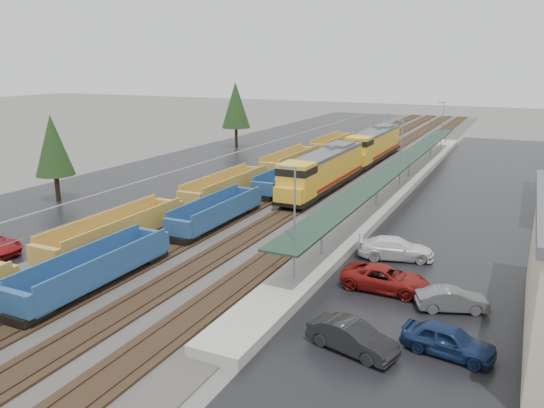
# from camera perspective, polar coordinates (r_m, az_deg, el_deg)

# --- Properties ---
(ballast_strip) EXTENTS (20.00, 160.00, 0.08)m
(ballast_strip) POSITION_cam_1_polar(r_m,az_deg,el_deg) (73.85, 7.98, 3.87)
(ballast_strip) COLOR #302D2B
(ballast_strip) RESTS_ON ground
(trackbed) EXTENTS (14.60, 160.00, 0.22)m
(trackbed) POSITION_cam_1_polar(r_m,az_deg,el_deg) (73.82, 7.98, 3.96)
(trackbed) COLOR black
(trackbed) RESTS_ON ground
(west_parking_lot) EXTENTS (10.00, 160.00, 0.02)m
(west_parking_lot) POSITION_cam_1_polar(r_m,az_deg,el_deg) (79.61, -2.37, 4.78)
(west_parking_lot) COLOR black
(west_parking_lot) RESTS_ON ground
(west_road) EXTENTS (9.00, 160.00, 0.02)m
(west_road) POSITION_cam_1_polar(r_m,az_deg,el_deg) (84.72, -8.37, 5.26)
(west_road) COLOR black
(west_road) RESTS_ON ground
(east_commuter_lot) EXTENTS (16.00, 100.00, 0.02)m
(east_commuter_lot) POSITION_cam_1_polar(r_m,az_deg,el_deg) (60.81, 22.22, 0.45)
(east_commuter_lot) COLOR black
(east_commuter_lot) RESTS_ON ground
(station_platform) EXTENTS (3.00, 80.00, 8.00)m
(station_platform) POSITION_cam_1_polar(r_m,az_deg,el_deg) (61.86, 13.51, 2.09)
(station_platform) COLOR #9E9B93
(station_platform) RESTS_ON ground
(chainlink_fence) EXTENTS (0.08, 160.04, 2.02)m
(chainlink_fence) POSITION_cam_1_polar(r_m,az_deg,el_deg) (75.54, 0.76, 5.47)
(chainlink_fence) COLOR gray
(chainlink_fence) RESTS_ON ground
(tree_west_near) EXTENTS (3.96, 3.96, 9.00)m
(tree_west_near) POSITION_cam_1_polar(r_m,az_deg,el_deg) (59.42, -22.50, 5.84)
(tree_west_near) COLOR #332316
(tree_west_near) RESTS_ON ground
(tree_west_far) EXTENTS (4.84, 4.84, 11.00)m
(tree_west_far) POSITION_cam_1_polar(r_m,az_deg,el_deg) (91.25, -3.92, 10.57)
(tree_west_far) COLOR #332316
(tree_west_far) RESTS_ON ground
(locomotive_lead) EXTENTS (3.15, 20.78, 4.70)m
(locomotive_lead) POSITION_cam_1_polar(r_m,az_deg,el_deg) (59.00, 5.46, 3.57)
(locomotive_lead) COLOR black
(locomotive_lead) RESTS_ON ground
(locomotive_trail) EXTENTS (3.15, 20.78, 4.70)m
(locomotive_trail) POSITION_cam_1_polar(r_m,az_deg,el_deg) (78.75, 10.84, 6.25)
(locomotive_trail) COLOR black
(locomotive_trail) RESTS_ON ground
(well_string_yellow) EXTENTS (2.76, 99.09, 2.45)m
(well_string_yellow) POSITION_cam_1_polar(r_m,az_deg,el_deg) (49.29, -9.90, -0.41)
(well_string_yellow) COLOR #A2892D
(well_string_yellow) RESTS_ON ground
(well_string_blue) EXTENTS (2.56, 87.21, 2.27)m
(well_string_blue) POSITION_cam_1_polar(r_m,az_deg,el_deg) (41.32, -11.33, -3.61)
(well_string_blue) COLOR navy
(well_string_blue) RESTS_ON ground
(parked_car_east_a) EXTENTS (2.80, 4.95, 1.54)m
(parked_car_east_a) POSITION_cam_1_polar(r_m,az_deg,el_deg) (27.68, 8.59, -14.00)
(parked_car_east_a) COLOR black
(parked_car_east_a) RESTS_ON ground
(parked_car_east_b) EXTENTS (2.70, 5.64, 1.55)m
(parked_car_east_b) POSITION_cam_1_polar(r_m,az_deg,el_deg) (34.83, 12.10, -7.87)
(parked_car_east_b) COLOR maroon
(parked_car_east_b) RESTS_ON ground
(parked_car_east_c) EXTENTS (3.67, 5.91, 1.60)m
(parked_car_east_c) POSITION_cam_1_polar(r_m,az_deg,el_deg) (40.35, 13.16, -4.68)
(parked_car_east_c) COLOR silver
(parked_car_east_c) RESTS_ON ground
(parked_car_east_d) EXTENTS (2.48, 4.79, 1.56)m
(parked_car_east_d) POSITION_cam_1_polar(r_m,az_deg,el_deg) (28.49, 18.42, -13.75)
(parked_car_east_d) COLOR #132448
(parked_car_east_d) RESTS_ON ground
(parked_car_east_e) EXTENTS (2.89, 4.37, 1.36)m
(parked_car_east_e) POSITION_cam_1_polar(r_m,az_deg,el_deg) (33.19, 18.82, -9.73)
(parked_car_east_e) COLOR #56585B
(parked_car_east_e) RESTS_ON ground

